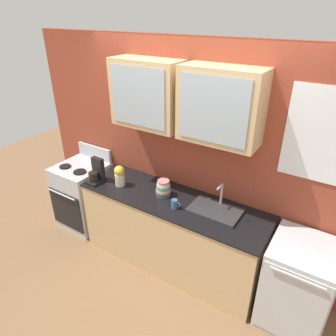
{
  "coord_description": "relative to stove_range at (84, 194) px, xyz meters",
  "views": [
    {
      "loc": [
        1.46,
        -2.34,
        2.72
      ],
      "look_at": [
        -0.05,
        0.0,
        1.26
      ],
      "focal_mm": 32.47,
      "sensor_mm": 36.0,
      "label": 1
    }
  ],
  "objects": [
    {
      "name": "ground_plane",
      "position": [
        1.43,
        0.0,
        -0.45
      ],
      "size": [
        10.0,
        10.0,
        0.0
      ],
      "primitive_type": "plane",
      "color": "brown"
    },
    {
      "name": "vase",
      "position": [
        0.77,
        -0.07,
        0.57
      ],
      "size": [
        0.12,
        0.12,
        0.25
      ],
      "color": "beige",
      "rests_on": "counter"
    },
    {
      "name": "sink_faucet",
      "position": [
        1.93,
        0.05,
        0.46
      ],
      "size": [
        0.52,
        0.33,
        0.27
      ],
      "color": "#2D2D30",
      "rests_on": "counter"
    },
    {
      "name": "stove_range",
      "position": [
        0.0,
        0.0,
        0.0
      ],
      "size": [
        0.61,
        0.67,
        1.07
      ],
      "color": "silver",
      "rests_on": "ground_plane"
    },
    {
      "name": "cup_near_sink",
      "position": [
        1.55,
        -0.12,
        0.49
      ],
      "size": [
        0.1,
        0.07,
        0.1
      ],
      "color": "#38608C",
      "rests_on": "counter"
    },
    {
      "name": "back_wall_unit",
      "position": [
        1.44,
        0.33,
        0.97
      ],
      "size": [
        4.3,
        0.43,
        2.51
      ],
      "color": "#993D28",
      "rests_on": "ground_plane"
    },
    {
      "name": "coffee_maker",
      "position": [
        0.47,
        -0.15,
        0.55
      ],
      "size": [
        0.17,
        0.2,
        0.29
      ],
      "color": "black",
      "rests_on": "counter"
    },
    {
      "name": "bowl_stack",
      "position": [
        1.31,
        0.02,
        0.52
      ],
      "size": [
        0.17,
        0.17,
        0.18
      ],
      "color": "#4C4C54",
      "rests_on": "counter"
    },
    {
      "name": "dishwasher",
      "position": [
        2.82,
        -0.0,
        -0.01
      ],
      "size": [
        0.57,
        0.64,
        0.89
      ],
      "color": "silver",
      "rests_on": "ground_plane"
    },
    {
      "name": "counter",
      "position": [
        1.43,
        0.0,
        -0.01
      ],
      "size": [
        2.14,
        0.66,
        0.89
      ],
      "color": "tan",
      "rests_on": "ground_plane"
    }
  ]
}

